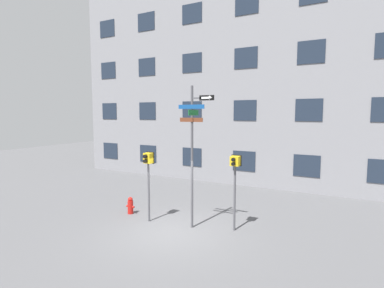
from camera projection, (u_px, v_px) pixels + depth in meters
name	position (u px, v px, depth m)	size (l,w,h in m)	color
ground_plane	(172.00, 233.00, 10.57)	(60.00, 60.00, 0.00)	#515154
building_facade	(248.00, 59.00, 17.04)	(24.00, 0.63, 14.62)	gray
street_sign_pole	(193.00, 145.00, 10.74)	(1.38, 0.72, 5.18)	#4C4C51
pedestrian_signal_left	(148.00, 168.00, 11.51)	(0.36, 0.40, 2.72)	#4C4C51
pedestrian_signal_right	(235.00, 172.00, 10.58)	(0.38, 0.40, 2.73)	#4C4C51
fire_hydrant	(130.00, 206.00, 12.57)	(0.39, 0.23, 0.71)	red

